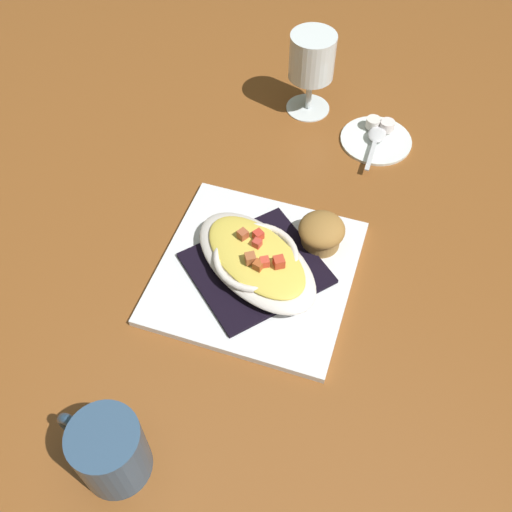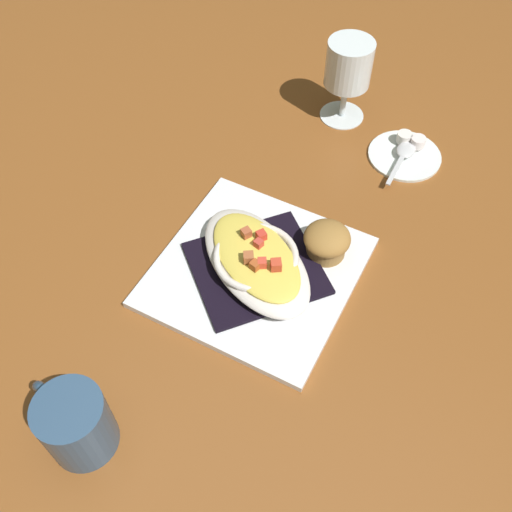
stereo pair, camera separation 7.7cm
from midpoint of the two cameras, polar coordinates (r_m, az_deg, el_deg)
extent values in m
plane|color=brown|center=(0.81, -2.74, -1.91)|extent=(2.60, 2.60, 0.00)
cube|color=white|center=(0.80, -2.76, -1.70)|extent=(0.30, 0.30, 0.01)
cube|color=black|center=(0.80, -2.78, -1.35)|extent=(0.22, 0.22, 0.01)
ellipsoid|color=silver|center=(0.78, -2.83, -0.65)|extent=(0.22, 0.22, 0.03)
torus|color=silver|center=(0.78, -2.85, -0.24)|extent=(0.16, 0.16, 0.01)
ellipsoid|color=#E0C54C|center=(0.77, -2.86, -0.20)|extent=(0.18, 0.18, 0.02)
cube|color=#B15023|center=(0.75, -2.73, -1.09)|extent=(0.02, 0.02, 0.01)
cube|color=#AF5332|center=(0.78, -4.13, 1.93)|extent=(0.02, 0.02, 0.01)
cube|color=red|center=(0.78, -2.57, 1.86)|extent=(0.02, 0.02, 0.01)
cube|color=#CF432A|center=(0.75, -0.70, -0.78)|extent=(0.02, 0.02, 0.01)
cube|color=#C84133|center=(0.77, -2.84, 1.08)|extent=(0.01, 0.01, 0.01)
cube|color=#AD5B34|center=(0.75, -3.49, -0.43)|extent=(0.02, 0.02, 0.01)
cube|color=#DA4531|center=(0.75, -2.10, -0.77)|extent=(0.01, 0.01, 0.01)
cylinder|color=olive|center=(0.82, 3.60, 1.55)|extent=(0.05, 0.05, 0.02)
ellipsoid|color=olive|center=(0.80, 3.66, 2.40)|extent=(0.06, 0.06, 0.04)
ellipsoid|color=#4C0F23|center=(0.80, 3.69, 2.76)|extent=(0.02, 0.02, 0.01)
cylinder|color=#304C6C|center=(0.67, -17.28, -17.87)|extent=(0.08, 0.08, 0.09)
torus|color=#304C6C|center=(0.69, -20.11, -15.78)|extent=(0.03, 0.05, 0.05)
cylinder|color=#4C2D14|center=(0.70, -16.69, -18.67)|extent=(0.06, 0.06, 0.03)
cylinder|color=white|center=(1.05, 2.88, 14.07)|extent=(0.07, 0.07, 0.00)
cylinder|color=white|center=(1.03, 2.95, 15.51)|extent=(0.01, 0.01, 0.06)
cylinder|color=white|center=(0.99, 3.13, 18.64)|extent=(0.07, 0.07, 0.07)
cylinder|color=silver|center=(1.00, 3.08, 17.77)|extent=(0.06, 0.06, 0.04)
cylinder|color=white|center=(0.99, 9.35, 10.97)|extent=(0.12, 0.12, 0.01)
ellipsoid|color=silver|center=(0.99, 9.43, 11.40)|extent=(0.04, 0.04, 0.01)
cube|color=silver|center=(0.95, 8.79, 9.51)|extent=(0.07, 0.02, 0.00)
cylinder|color=white|center=(1.00, 10.39, 12.21)|extent=(0.02, 0.02, 0.02)
cylinder|color=silver|center=(1.00, 9.09, 12.51)|extent=(0.02, 0.02, 0.02)
camera|label=1|loc=(0.04, -92.87, -3.79)|focal=41.32mm
camera|label=2|loc=(0.04, 87.13, 3.79)|focal=41.32mm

